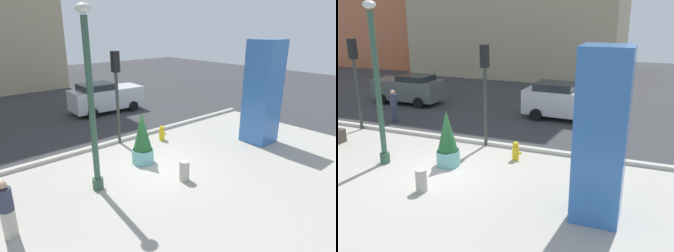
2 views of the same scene
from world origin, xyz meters
TOP-DOWN VIEW (x-y plane):
  - ground_plane at (0.00, 4.00)m, footprint 60.00×60.00m
  - plaza_pavement at (0.00, -2.00)m, footprint 18.00×10.00m
  - curb_strip at (0.00, 3.12)m, footprint 18.00×0.24m
  - lamp_post at (-2.39, -0.09)m, footprint 0.44×0.44m
  - art_pillar_blue at (5.56, -1.05)m, footprint 1.29×1.29m
  - potted_plant_mid_plaza at (-0.06, 0.58)m, footprint 0.86×0.86m
  - fire_hydrant at (2.09, 1.98)m, footprint 0.36×0.26m
  - concrete_bollard at (0.21, -1.56)m, footprint 0.36×0.36m
  - traffic_light_corner at (-6.20, 2.91)m, footprint 0.28×0.42m
  - traffic_light_far_side at (0.36, 3.04)m, footprint 0.28×0.42m
  - car_passing_lane at (-7.23, 8.23)m, footprint 4.24×1.99m
  - car_curb_east at (2.60, 8.29)m, footprint 4.62×2.23m
  - pedestrian_on_sidewalk at (-5.48, 4.52)m, footprint 0.48×0.48m

SIDE VIEW (x-z plane):
  - ground_plane at x=0.00m, z-range 0.00..0.00m
  - plaza_pavement at x=0.00m, z-range -0.01..0.01m
  - curb_strip at x=0.00m, z-range 0.00..0.16m
  - fire_hydrant at x=2.09m, z-range -0.01..0.74m
  - concrete_bollard at x=0.21m, z-range 0.00..0.75m
  - car_passing_lane at x=-7.23m, z-range 0.03..1.80m
  - pedestrian_on_sidewalk at x=-5.48m, z-range 0.09..1.77m
  - car_curb_east at x=2.60m, z-range 0.02..1.91m
  - potted_plant_mid_plaza at x=-0.06m, z-range -0.08..2.02m
  - art_pillar_blue at x=5.56m, z-range 0.00..4.70m
  - lamp_post at x=-2.39m, z-range -0.08..5.75m
  - traffic_light_far_side at x=0.36m, z-range 0.74..4.97m
  - traffic_light_corner at x=-6.20m, z-range 0.75..5.05m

